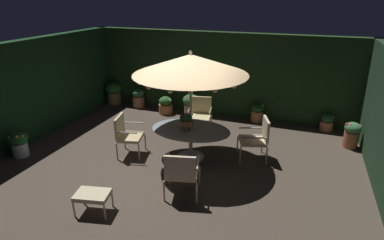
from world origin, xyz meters
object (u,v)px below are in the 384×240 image
Objects in this scene: centerpiece_planter at (186,120)px; patio_chair_northeast at (181,171)px; potted_plant_front_corner at (166,105)px; potted_plant_back_center at (114,92)px; potted_plant_right_near at (257,112)px; patio_chair_southeast at (200,113)px; potted_plant_back_left at (191,105)px; patio_chair_east at (257,137)px; ottoman_footrest at (92,196)px; potted_plant_right_far at (138,98)px; potted_plant_left_far at (352,134)px; patio_chair_north at (126,133)px; patio_umbrella at (191,65)px; patio_dining_table at (191,134)px; potted_plant_left_near at (19,143)px; potted_plant_back_right at (327,122)px.

centerpiece_planter is 1.57m from patio_chair_northeast.
potted_plant_back_center is (-2.12, 0.27, 0.15)m from potted_plant_front_corner.
potted_plant_right_near is 2.93m from potted_plant_front_corner.
patio_chair_southeast reaches higher than potted_plant_back_left.
centerpiece_planter is 0.71× the size of potted_plant_right_near.
ottoman_footrest is (-2.40, -2.97, -0.22)m from patio_chair_east.
potted_plant_right_far is (-2.66, 1.26, -0.24)m from patio_chair_southeast.
potted_plant_back_left is (-2.38, 2.00, -0.16)m from patio_chair_east.
potted_plant_front_corner is at bearing 118.27° from patio_chair_northeast.
potted_plant_left_far is at bearing -7.51° from potted_plant_back_left.
patio_chair_north is 2.19m from ottoman_footrest.
patio_chair_northeast reaches higher than potted_plant_right_near.
patio_chair_east is at bearing -31.73° from potted_plant_front_corner.
patio_chair_north is (-1.50, -0.37, -1.67)m from patio_umbrella.
patio_chair_northeast is 1.70× the size of potted_plant_front_corner.
potted_plant_right_near reaches higher than potted_plant_front_corner.
potted_plant_right_far is 1.13× the size of potted_plant_front_corner.
potted_plant_back_left is at bearing 109.96° from patio_dining_table.
patio_dining_table is 1.54m from patio_chair_northeast.
potted_plant_left_near is at bearing -158.37° from patio_chair_north.
patio_chair_northeast is 3.08m from patio_chair_southeast.
potted_plant_back_right is at bearing 42.49° from patio_umbrella.
patio_umbrella is at bearing 69.27° from ottoman_footrest.
ottoman_footrest is at bearing -128.95° from patio_chair_east.
patio_dining_table is 1.54m from patio_chair_north.
patio_dining_table is 2.81× the size of ottoman_footrest.
potted_plant_right_near reaches higher than ottoman_footrest.
potted_plant_back_right is 1.08m from potted_plant_left_far.
potted_plant_right_near is at bearing 68.17° from patio_umbrella.
potted_plant_back_center is (-5.04, -0.01, 0.13)m from potted_plant_right_near.
potted_plant_left_near is at bearing 177.50° from patio_chair_northeast.
patio_umbrella is at bearing -80.01° from patio_chair_southeast.
ottoman_footrest is 5.66m from potted_plant_right_near.
potted_plant_left_near is 1.07× the size of potted_plant_front_corner.
ottoman_footrest is at bearing -60.45° from potted_plant_back_center.
patio_chair_southeast is 1.47× the size of potted_plant_left_far.
centerpiece_planter reaches higher than patio_chair_southeast.
patio_umbrella is 4.19× the size of potted_plant_left_near.
potted_plant_right_near is at bearing 68.16° from patio_dining_table.
centerpiece_planter is at bearing 12.84° from patio_chair_north.
patio_dining_table is at bearing 13.85° from patio_chair_north.
potted_plant_left_near reaches higher than ottoman_footrest.
centerpiece_planter reaches higher than potted_plant_left_far.
potted_plant_back_right is (3.09, 2.83, -2.00)m from patio_umbrella.
potted_plant_left_far is (4.54, -0.60, -0.04)m from potted_plant_back_left.
patio_umbrella is 6.23× the size of centerpiece_planter.
centerpiece_planter is at bearing -113.12° from potted_plant_right_near.
potted_plant_back_right is 0.73× the size of potted_plant_left_far.
potted_plant_left_near is at bearing -161.29° from patio_umbrella.
potted_plant_back_left reaches higher than potted_plant_left_near.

